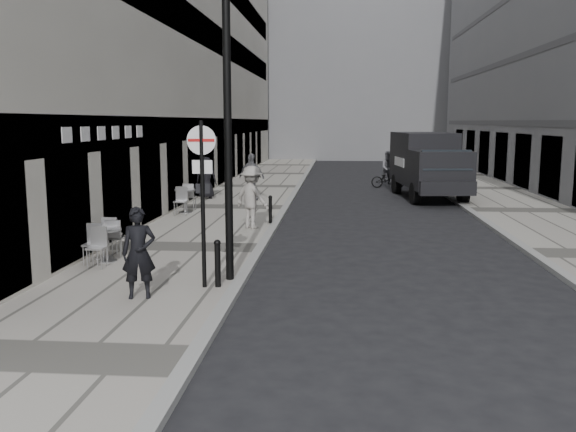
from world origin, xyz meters
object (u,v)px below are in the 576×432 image
Objects in this scene: lamppost at (227,109)px; cyclist at (388,174)px; sign_post at (202,182)px; panel_van at (427,162)px; walking_man at (139,253)px.

lamppost is 3.38× the size of cyclist.
cyclist is (5.21, 20.01, -1.50)m from sign_post.
sign_post reaches higher than cyclist.
lamppost reaches higher than panel_van.
walking_man is 3.37m from lamppost.
panel_van is 3.39× the size of cyclist.
walking_man is at bearing -134.20° from lamppost.
sign_post is at bearing -121.80° from lamppost.
cyclist is (-1.37, 4.13, -0.90)m from panel_van.
lamppost reaches higher than cyclist.
panel_van is at bearing 67.92° from lamppost.
walking_man is 0.92× the size of cyclist.
cyclist reaches higher than walking_man.
lamppost reaches higher than walking_man.
sign_post is at bearing -109.74° from cyclist.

